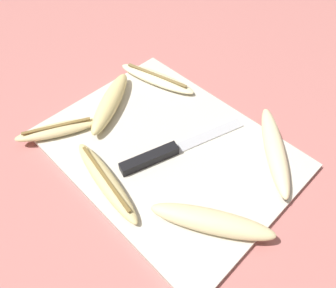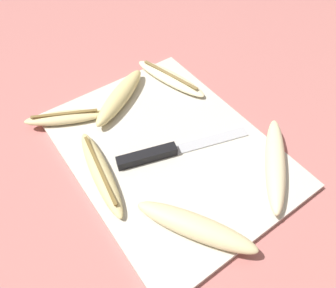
# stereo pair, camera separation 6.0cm
# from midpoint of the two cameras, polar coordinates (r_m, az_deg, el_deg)

# --- Properties ---
(ground_plane) EXTENTS (4.00, 4.00, 0.00)m
(ground_plane) POSITION_cam_midpoint_polar(r_m,az_deg,el_deg) (0.62, -2.78, -1.46)
(ground_plane) COLOR #B76B66
(cutting_board) EXTENTS (0.45, 0.34, 0.01)m
(cutting_board) POSITION_cam_midpoint_polar(r_m,az_deg,el_deg) (0.62, -2.80, -1.11)
(cutting_board) COLOR beige
(cutting_board) RESTS_ON ground_plane
(knife) EXTENTS (0.09, 0.25, 0.02)m
(knife) POSITION_cam_midpoint_polar(r_m,az_deg,el_deg) (0.59, -4.06, -1.82)
(knife) COLOR black
(knife) RESTS_ON cutting_board
(banana_pale_long) EXTENTS (0.19, 0.08, 0.02)m
(banana_pale_long) POSITION_cam_midpoint_polar(r_m,az_deg,el_deg) (0.74, -4.37, 11.19)
(banana_pale_long) COLOR beige
(banana_pale_long) RESTS_ON cutting_board
(banana_golden_short) EXTENTS (0.13, 0.18, 0.03)m
(banana_golden_short) POSITION_cam_midpoint_polar(r_m,az_deg,el_deg) (0.69, -12.53, 6.98)
(banana_golden_short) COLOR #EDD689
(banana_golden_short) RESTS_ON cutting_board
(banana_mellow_near) EXTENTS (0.10, 0.16, 0.02)m
(banana_mellow_near) POSITION_cam_midpoint_polar(r_m,az_deg,el_deg) (0.67, -21.12, 2.19)
(banana_mellow_near) COLOR beige
(banana_mellow_near) RESTS_ON cutting_board
(banana_soft_right) EXTENTS (0.19, 0.14, 0.03)m
(banana_soft_right) POSITION_cam_midpoint_polar(r_m,az_deg,el_deg) (0.52, 4.25, -13.53)
(banana_soft_right) COLOR beige
(banana_soft_right) RESTS_ON cutting_board
(banana_cream_curved) EXTENTS (0.17, 0.17, 0.03)m
(banana_cream_curved) POSITION_cam_midpoint_polar(r_m,az_deg,el_deg) (0.61, 15.43, -1.09)
(banana_cream_curved) COLOR beige
(banana_cream_curved) RESTS_ON cutting_board
(banana_spotted_left) EXTENTS (0.20, 0.06, 0.02)m
(banana_spotted_left) POSITION_cam_midpoint_polar(r_m,az_deg,el_deg) (0.57, -13.77, -6.43)
(banana_spotted_left) COLOR #DBC684
(banana_spotted_left) RESTS_ON cutting_board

